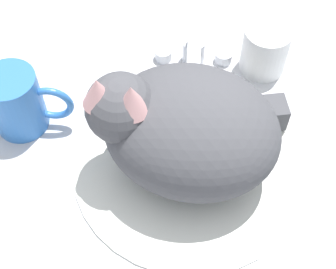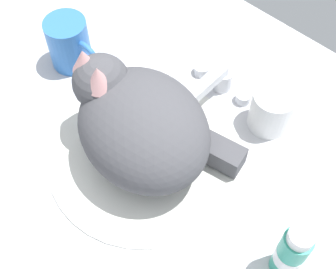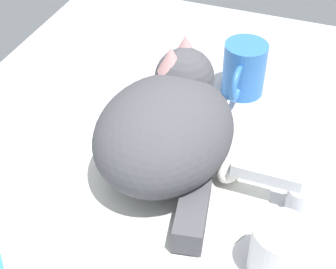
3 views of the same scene
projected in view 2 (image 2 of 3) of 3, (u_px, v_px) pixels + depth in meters
The scene contains 7 objects.
ground_plane at pixel (146, 161), 80.17cm from camera, with size 110.00×82.50×3.00cm, color silver.
sink_basin at pixel (146, 155), 78.61cm from camera, with size 32.31×32.31×0.74cm, color silver.
faucet at pixel (217, 82), 84.09cm from camera, with size 12.53×11.69×6.02cm.
cat at pixel (140, 123), 72.34cm from camera, with size 27.75×23.57×17.15cm.
coffee_mug at pixel (70, 44), 86.22cm from camera, with size 12.07×7.64×9.75cm.
rinse_cup at pixel (271, 110), 79.37cm from camera, with size 7.21×7.21×7.72cm.
toothpaste_bottle at pixel (293, 251), 64.13cm from camera, with size 4.13×4.13×12.35cm.
Camera 2 is at (29.90, -27.28, 67.94)cm, focal length 50.90 mm.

